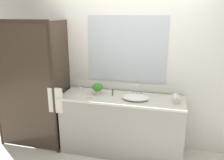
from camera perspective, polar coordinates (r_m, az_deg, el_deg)
The scene contains 11 objects.
ground_plane at distance 3.79m, azimuth 2.30°, elevation -17.10°, with size 8.00×8.00×0.00m, color silver.
wall_back_with_mirror at distance 3.58m, azimuth 3.68°, elevation 3.73°, with size 4.40×0.06×2.60m.
vanity_cabinet at distance 3.57m, azimuth 2.42°, elevation -10.97°, with size 1.80×0.58×0.90m.
shower_enclosure at distance 3.63m, azimuth -18.19°, elevation -1.58°, with size 1.20×0.59×2.00m.
sink_basin at distance 3.29m, azimuth 5.76°, elevation -4.27°, with size 0.38×0.28×0.07m, color white.
faucet at distance 3.46m, azimuth 6.25°, elevation -2.86°, with size 0.17×0.12×0.16m.
potted_plant at distance 3.47m, azimuth -3.57°, elevation -1.93°, with size 0.17×0.17×0.17m.
soap_dish at distance 3.33m, azimuth -5.28°, elevation -4.34°, with size 0.10×0.07×0.04m.
amenity_bottle_lotion at distance 3.67m, azimuth -7.98°, elevation -1.89°, with size 0.03×0.03×0.10m.
amenity_bottle_conditioner at distance 3.43m, azimuth 0.16°, elevation -3.07°, with size 0.03×0.03×0.10m.
rolled_towel_near_edge at distance 3.32m, azimuth 15.55°, elevation -4.42°, with size 0.09×0.09×0.21m, color silver.
Camera 1 is at (0.63, -3.09, 2.09)m, focal length 37.02 mm.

